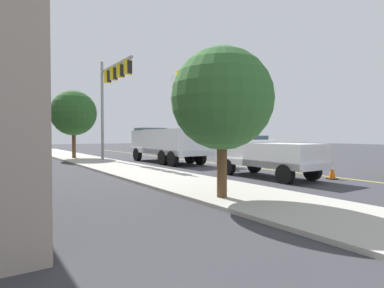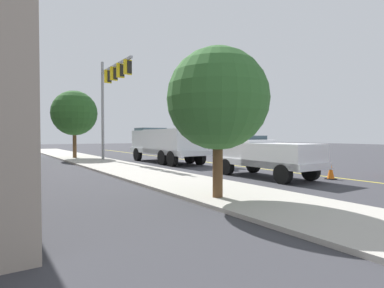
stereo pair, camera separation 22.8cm
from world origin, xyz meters
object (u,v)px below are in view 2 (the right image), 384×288
traffic_cone_leading (331,171)px  traffic_cone_mid_front (160,154)px  traffic_signal_mast (111,87)px  utility_bucket_truck (166,141)px  passing_minivan (176,145)px  service_pickup_truck (267,155)px

traffic_cone_leading → traffic_cone_mid_front: size_ratio=1.02×
traffic_cone_leading → traffic_signal_mast: 16.56m
traffic_cone_mid_front → traffic_signal_mast: bearing=116.1°
utility_bucket_truck → traffic_cone_mid_front: bearing=-17.8°
passing_minivan → traffic_signal_mast: 12.26m
utility_bucket_truck → service_pickup_truck: bearing=-176.0°
passing_minivan → traffic_cone_mid_front: passing_minivan is taller
utility_bucket_truck → traffic_signal_mast: 5.85m
service_pickup_truck → traffic_cone_mid_front: bearing=-2.8°
passing_minivan → traffic_cone_mid_front: size_ratio=6.23×
utility_bucket_truck → traffic_signal_mast: traffic_signal_mast is taller
utility_bucket_truck → service_pickup_truck: (-10.26, -0.73, -0.49)m
utility_bucket_truck → passing_minivan: 10.47m
utility_bucket_truck → traffic_cone_mid_front: utility_bucket_truck is taller
traffic_cone_mid_front → utility_bucket_truck: bearing=162.2°
service_pickup_truck → traffic_signal_mast: traffic_signal_mast is taller
utility_bucket_truck → passing_minivan: utility_bucket_truck is taller
traffic_signal_mast → utility_bucket_truck: bearing=-119.7°
service_pickup_truck → traffic_cone_mid_front: (14.80, -0.73, -0.73)m
utility_bucket_truck → traffic_signal_mast: (2.06, 3.61, 4.12)m
utility_bucket_truck → traffic_cone_leading: 12.59m
service_pickup_truck → traffic_cone_leading: size_ratio=7.08×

